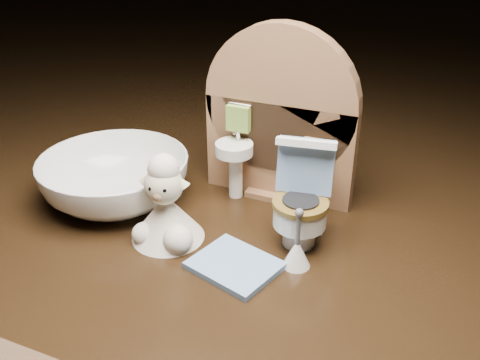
% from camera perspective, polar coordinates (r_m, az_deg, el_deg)
% --- Properties ---
extents(backdrop_panel, '(0.13, 0.05, 0.15)m').
position_cam_1_polar(backdrop_panel, '(0.45, 4.18, 5.87)').
color(backdrop_panel, brown).
rests_on(backdrop_panel, ground).
extents(toy_toilet, '(0.05, 0.06, 0.08)m').
position_cam_1_polar(toy_toilet, '(0.41, 6.66, -2.56)').
color(toy_toilet, white).
rests_on(toy_toilet, ground).
extents(bath_mat, '(0.07, 0.06, 0.00)m').
position_cam_1_polar(bath_mat, '(0.39, -0.55, -9.09)').
color(bath_mat, '#7093C1').
rests_on(bath_mat, ground).
extents(toilet_brush, '(0.02, 0.02, 0.05)m').
position_cam_1_polar(toilet_brush, '(0.39, 6.09, -7.54)').
color(toilet_brush, white).
rests_on(toilet_brush, ground).
extents(plush_lamb, '(0.06, 0.06, 0.07)m').
position_cam_1_polar(plush_lamb, '(0.41, -7.90, -3.23)').
color(plush_lamb, silver).
rests_on(plush_lamb, ground).
extents(ceramic_bowl, '(0.14, 0.14, 0.04)m').
position_cam_1_polar(ceramic_bowl, '(0.47, -13.19, 0.06)').
color(ceramic_bowl, white).
rests_on(ceramic_bowl, ground).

